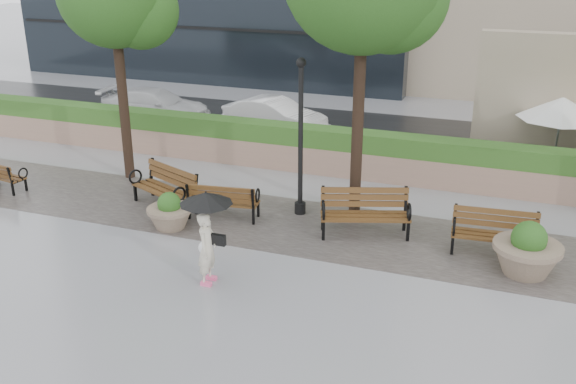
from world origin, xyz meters
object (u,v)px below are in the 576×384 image
(bench_1, at_px, (165,196))
(pedestrian, at_px, (207,229))
(bench_0, at_px, (1,181))
(bench_4, at_px, (493,242))
(planter_right, at_px, (527,254))
(car_left, at_px, (156,106))
(lamppost, at_px, (300,148))
(planter_left, at_px, (170,214))
(bench_2, at_px, (224,208))
(car_right, at_px, (275,116))
(bench_3, at_px, (365,223))

(bench_1, relative_size, pedestrian, 1.08)
(bench_0, distance_m, bench_4, 13.16)
(pedestrian, bearing_deg, planter_right, -69.77)
(car_left, height_order, pedestrian, pedestrian)
(bench_0, relative_size, lamppost, 0.41)
(bench_4, xyz_separation_m, lamppost, (-4.74, 0.68, 1.44))
(planter_left, bearing_deg, bench_1, 125.35)
(bench_2, bearing_deg, car_right, -86.71)
(car_left, relative_size, pedestrian, 2.21)
(lamppost, xyz_separation_m, car_left, (-8.14, 6.61, -1.11))
(bench_3, height_order, lamppost, lamppost)
(bench_2, distance_m, pedestrian, 3.35)
(bench_0, distance_m, planter_right, 13.83)
(planter_left, xyz_separation_m, planter_right, (8.07, 0.52, 0.10))
(car_left, bearing_deg, lamppost, -133.72)
(planter_left, height_order, car_left, car_left)
(bench_2, relative_size, planter_right, 1.30)
(bench_2, xyz_separation_m, car_right, (-1.58, 7.58, 0.36))
(bench_2, relative_size, car_left, 0.43)
(car_right, bearing_deg, bench_2, -156.44)
(bench_3, bearing_deg, bench_2, 164.63)
(bench_0, xyz_separation_m, bench_1, (4.99, 0.40, 0.07))
(bench_3, height_order, planter_left, bench_3)
(bench_4, relative_size, planter_left, 1.73)
(bench_2, distance_m, car_right, 7.75)
(car_right, bearing_deg, planter_left, -164.03)
(car_right, bearing_deg, car_left, 102.28)
(bench_0, relative_size, bench_1, 0.77)
(bench_3, relative_size, pedestrian, 1.13)
(planter_left, bearing_deg, pedestrian, -44.69)
(bench_0, xyz_separation_m, bench_2, (6.71, 0.29, 0.03))
(planter_right, xyz_separation_m, lamppost, (-5.43, 1.39, 1.28))
(bench_1, height_order, lamppost, lamppost)
(bench_3, distance_m, car_left, 12.37)
(bench_1, relative_size, car_left, 0.49)
(bench_0, distance_m, pedestrian, 8.35)
(bench_2, height_order, pedestrian, pedestrian)
(bench_2, relative_size, car_right, 0.47)
(pedestrian, bearing_deg, planter_left, 42.38)
(bench_1, height_order, bench_2, bench_1)
(lamppost, bearing_deg, bench_0, -171.74)
(bench_2, bearing_deg, planter_right, 167.84)
(planter_left, bearing_deg, bench_4, 9.43)
(bench_3, height_order, car_left, car_left)
(bench_1, relative_size, bench_3, 0.96)
(car_right, relative_size, pedestrian, 1.98)
(planter_left, distance_m, lamppost, 3.54)
(bench_1, relative_size, lamppost, 0.53)
(bench_1, height_order, car_right, car_right)
(bench_3, xyz_separation_m, car_left, (-9.98, 7.31, 0.29))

